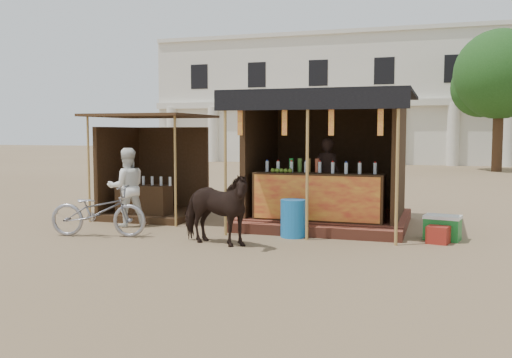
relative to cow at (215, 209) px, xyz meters
The scene contains 11 objects.
ground 0.97m from the cow, 53.54° to the right, with size 120.00×120.00×0.00m, color #846B4C.
main_stall 3.14m from the cow, 62.72° to the left, with size 3.60×3.61×2.78m.
secondary_stall 3.82m from the cow, 135.90° to the left, with size 2.40×2.40×2.38m.
cow is the anchor object (origin of this frame).
motorbike 2.43m from the cow, behind, with size 0.64×1.84×0.97m, color gray.
bystander 2.85m from the cow, 152.59° to the left, with size 0.80×0.63×1.65m, color white.
blue_barrel 1.64m from the cow, 46.29° to the left, with size 0.47×0.47×0.72m, color blue.
red_crate 4.04m from the cow, 20.68° to the left, with size 0.37×0.42×0.31m, color maroon.
cooler 4.21m from the cow, 24.51° to the left, with size 0.71×0.55×0.46m.
background_building 29.59m from the cow, 93.06° to the left, with size 26.00×7.45×8.18m.
tree 22.80m from the cow, 73.85° to the left, with size 4.50×4.40×7.00m.
Camera 1 is at (3.30, -8.61, 2.00)m, focal length 40.00 mm.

